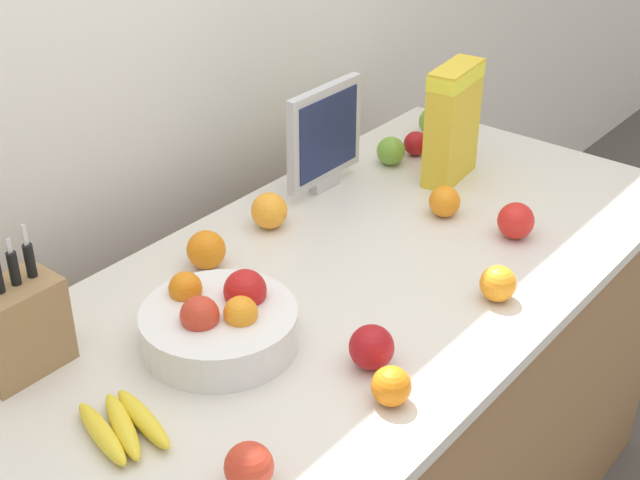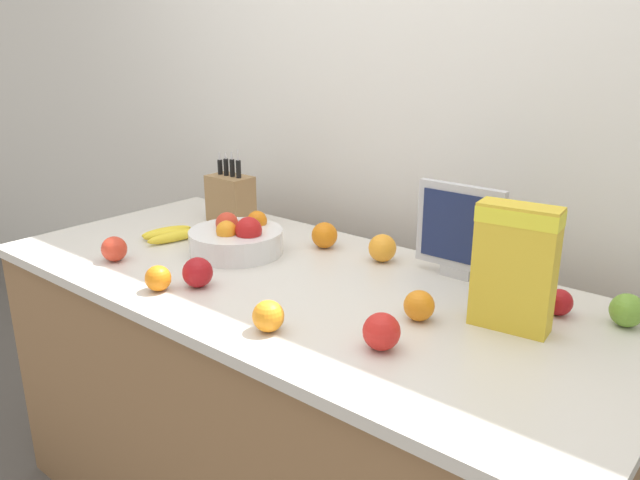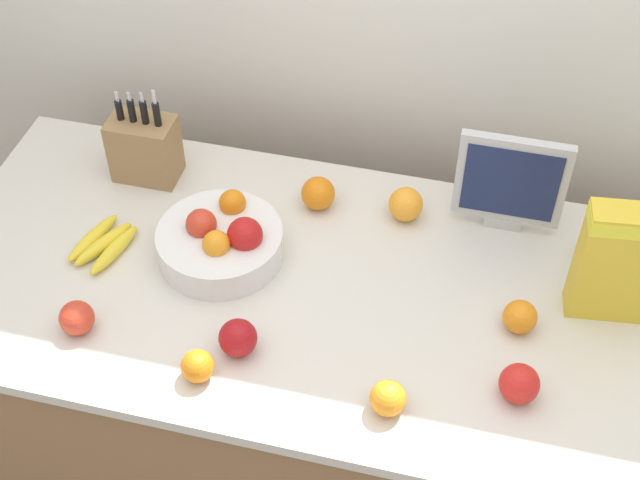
{
  "view_description": "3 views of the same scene",
  "coord_description": "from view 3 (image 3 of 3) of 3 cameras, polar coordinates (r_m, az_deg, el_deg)",
  "views": [
    {
      "loc": [
        -1.23,
        -0.95,
        1.87
      ],
      "look_at": [
        0.01,
        0.05,
        0.95
      ],
      "focal_mm": 50.0,
      "sensor_mm": 36.0,
      "label": 1
    },
    {
      "loc": [
        1.1,
        -1.22,
        1.52
      ],
      "look_at": [
        0.05,
        0.04,
        0.98
      ],
      "focal_mm": 35.0,
      "sensor_mm": 36.0,
      "label": 2
    },
    {
      "loc": [
        0.28,
        -1.3,
        2.39
      ],
      "look_at": [
        -0.06,
        0.06,
        0.96
      ],
      "focal_mm": 50.0,
      "sensor_mm": 36.0,
      "label": 3
    }
  ],
  "objects": [
    {
      "name": "apple_rear",
      "position": [
        1.86,
        12.63,
        -8.96
      ],
      "size": [
        0.08,
        0.08,
        0.08
      ],
      "primitive_type": "sphere",
      "color": "red",
      "rests_on": "counter"
    },
    {
      "name": "orange_front_left",
      "position": [
        1.81,
        4.38,
        -10.06
      ],
      "size": [
        0.08,
        0.08,
        0.08
      ],
      "primitive_type": "sphere",
      "color": "orange",
      "rests_on": "counter"
    },
    {
      "name": "orange_back_center",
      "position": [
        2.19,
        -0.12,
        3.0
      ],
      "size": [
        0.08,
        0.08,
        0.08
      ],
      "primitive_type": "sphere",
      "color": "orange",
      "rests_on": "counter"
    },
    {
      "name": "banana_bunch",
      "position": [
        2.17,
        -13.69,
        -0.25
      ],
      "size": [
        0.14,
        0.2,
        0.03
      ],
      "rotation": [
        0.0,
        0.0,
        4.35
      ],
      "color": "yellow",
      "rests_on": "counter"
    },
    {
      "name": "apple_by_knife_block",
      "position": [
        2.17,
        17.34,
        -0.25
      ],
      "size": [
        0.08,
        0.08,
        0.08
      ],
      "primitive_type": "sphere",
      "color": "#6B9E33",
      "rests_on": "counter"
    },
    {
      "name": "cereal_box",
      "position": [
        1.97,
        18.77,
        -1.15
      ],
      "size": [
        0.19,
        0.1,
        0.3
      ],
      "rotation": [
        0.0,
        0.0,
        0.12
      ],
      "color": "gold",
      "rests_on": "counter"
    },
    {
      "name": "knife_block",
      "position": [
        2.29,
        -11.17,
        5.82
      ],
      "size": [
        0.16,
        0.11,
        0.27
      ],
      "color": "#937047",
      "rests_on": "counter"
    },
    {
      "name": "counter",
      "position": [
        2.37,
        1.03,
        -10.09
      ],
      "size": [
        1.91,
        0.85,
        0.86
      ],
      "color": "olive",
      "rests_on": "ground_plane"
    },
    {
      "name": "small_monitor",
      "position": [
        2.12,
        12.1,
        3.63
      ],
      "size": [
        0.26,
        0.03,
        0.27
      ],
      "color": "#B7B7BC",
      "rests_on": "counter"
    },
    {
      "name": "orange_mid_right",
      "position": [
        1.98,
        12.67,
        -4.82
      ],
      "size": [
        0.08,
        0.08,
        0.08
      ],
      "primitive_type": "sphere",
      "color": "orange",
      "rests_on": "counter"
    },
    {
      "name": "orange_by_cereal",
      "position": [
        2.17,
        5.5,
        2.29
      ],
      "size": [
        0.08,
        0.08,
        0.08
      ],
      "primitive_type": "sphere",
      "color": "orange",
      "rests_on": "counter"
    },
    {
      "name": "apple_rightmost",
      "position": [
        1.9,
        -5.28,
        -6.26
      ],
      "size": [
        0.08,
        0.08,
        0.08
      ],
      "primitive_type": "sphere",
      "color": "#A31419",
      "rests_on": "counter"
    },
    {
      "name": "apple_middle",
      "position": [
        2.18,
        19.66,
        -1.08
      ],
      "size": [
        0.07,
        0.07,
        0.07
      ],
      "primitive_type": "sphere",
      "color": "#A31419",
      "rests_on": "counter"
    },
    {
      "name": "fruit_bowl",
      "position": [
        2.08,
        -6.33,
        -0.04
      ],
      "size": [
        0.29,
        0.29,
        0.13
      ],
      "color": "silver",
      "rests_on": "counter"
    },
    {
      "name": "orange_front_right",
      "position": [
        1.87,
        -7.85,
        -8.0
      ],
      "size": [
        0.07,
        0.07,
        0.07
      ],
      "primitive_type": "sphere",
      "color": "orange",
      "rests_on": "counter"
    },
    {
      "name": "apple_leftmost",
      "position": [
        2.0,
        -15.3,
        -4.84
      ],
      "size": [
        0.08,
        0.08,
        0.08
      ],
      "primitive_type": "sphere",
      "color": "red",
      "rests_on": "counter"
    }
  ]
}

